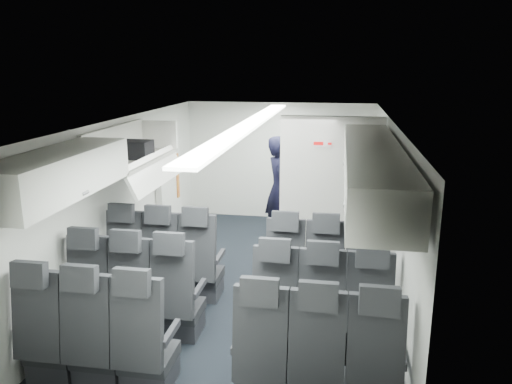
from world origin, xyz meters
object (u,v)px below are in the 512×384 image
(galley_unit, at_px, (331,173))
(seat_row_rear, at_px, (203,355))
(boarding_door, at_px, (169,182))
(flight_attendant, at_px, (279,189))
(seat_row_front, at_px, (243,271))
(carry_on_bag, at_px, (134,151))
(seat_row_mid, at_px, (226,306))

(galley_unit, bearing_deg, seat_row_rear, -100.65)
(seat_row_rear, distance_m, boarding_door, 4.25)
(flight_attendant, bearing_deg, seat_row_front, 154.06)
(galley_unit, height_order, boarding_door, galley_unit)
(seat_row_front, relative_size, carry_on_bag, 8.04)
(seat_row_front, height_order, seat_row_mid, same)
(galley_unit, distance_m, flight_attendant, 1.27)
(flight_attendant, bearing_deg, seat_row_mid, 155.13)
(boarding_door, distance_m, flight_attendant, 1.80)
(carry_on_bag, bearing_deg, seat_row_mid, -37.80)
(seat_row_mid, distance_m, carry_on_bag, 2.32)
(seat_row_mid, height_order, galley_unit, galley_unit)
(galley_unit, height_order, carry_on_bag, same)
(boarding_door, height_order, carry_on_bag, carry_on_bag)
(seat_row_mid, distance_m, flight_attendant, 3.20)
(seat_row_front, relative_size, boarding_door, 1.79)
(flight_attendant, xyz_separation_m, carry_on_bag, (-1.58, -1.95, 0.91))
(seat_row_mid, height_order, carry_on_bag, carry_on_bag)
(carry_on_bag, bearing_deg, seat_row_rear, -53.39)
(seat_row_rear, distance_m, carry_on_bag, 2.90)
(seat_row_mid, bearing_deg, seat_row_front, 90.00)
(seat_row_front, relative_size, seat_row_mid, 1.00)
(flight_attendant, height_order, carry_on_bag, carry_on_bag)
(seat_row_rear, height_order, galley_unit, galley_unit)
(seat_row_front, xyz_separation_m, seat_row_rear, (0.00, -1.80, 0.00))
(seat_row_front, relative_size, flight_attendant, 1.93)
(seat_row_front, height_order, galley_unit, galley_unit)
(seat_row_front, bearing_deg, carry_on_bag, 167.59)
(seat_row_rear, relative_size, galley_unit, 1.75)
(seat_row_front, xyz_separation_m, carry_on_bag, (-1.43, 0.31, 1.37))
(seat_row_front, height_order, carry_on_bag, carry_on_bag)
(seat_row_front, xyz_separation_m, galley_unit, (0.95, 3.25, 0.55))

